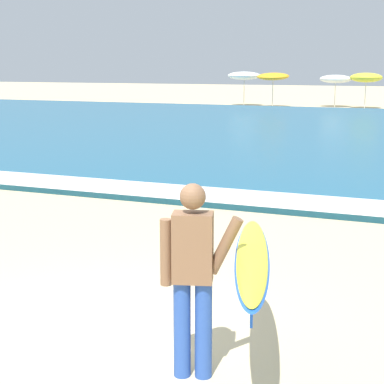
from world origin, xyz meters
The scene contains 8 objects.
ground_plane centered at (0.00, 0.00, 0.00)m, with size 160.00×160.00×0.00m, color beige.
sea centered at (0.00, 19.84, 0.07)m, with size 120.00×28.00×0.14m, color #1E6084.
surf_foam centered at (0.00, 6.44, 0.15)m, with size 120.00×1.37×0.01m, color white.
surfer_with_board centered at (1.38, -0.21, 1.03)m, with size 1.24×2.55×1.73m.
beach_umbrella_0 centered at (-9.16, 35.19, 2.01)m, with size 2.22×2.23×2.30m.
beach_umbrella_1 centered at (-7.01, 34.52, 1.99)m, with size 2.08×2.11×2.29m.
beach_umbrella_2 centered at (-3.25, 36.19, 1.82)m, with size 2.06×2.06×2.11m.
beach_umbrella_3 centered at (-1.25, 35.40, 1.94)m, with size 2.00×2.02×2.27m.
Camera 1 is at (2.98, -4.88, 2.69)m, focal length 57.20 mm.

